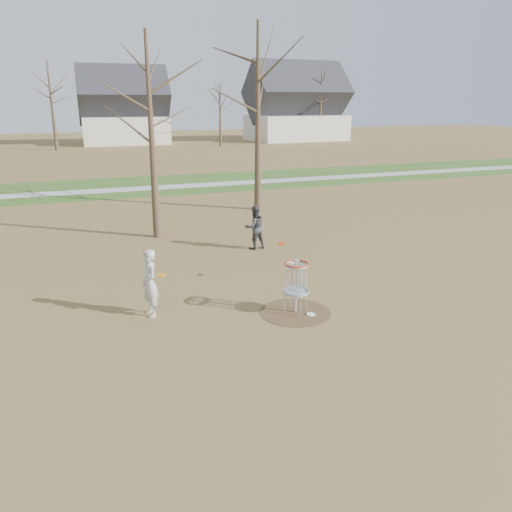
% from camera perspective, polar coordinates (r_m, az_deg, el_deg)
% --- Properties ---
extents(ground, '(160.00, 160.00, 0.00)m').
position_cam_1_polar(ground, '(12.66, 4.52, -6.43)').
color(ground, brown).
rests_on(ground, ground).
extents(green_band, '(160.00, 8.00, 0.01)m').
position_cam_1_polar(green_band, '(32.27, -11.43, 7.94)').
color(green_band, '#2D5119').
rests_on(green_band, ground).
extents(footpath, '(160.00, 1.50, 0.01)m').
position_cam_1_polar(footpath, '(31.29, -11.12, 7.69)').
color(footpath, '#9E9E99').
rests_on(footpath, green_band).
extents(dirt_circle, '(1.80, 1.80, 0.01)m').
position_cam_1_polar(dirt_circle, '(12.66, 4.52, -6.41)').
color(dirt_circle, '#47331E').
rests_on(dirt_circle, ground).
extents(player_standing, '(0.50, 0.67, 1.69)m').
position_cam_1_polar(player_standing, '(12.41, -12.06, -3.07)').
color(player_standing, '#B3B3B3').
rests_on(player_standing, ground).
extents(player_throwing, '(0.82, 0.67, 1.56)m').
position_cam_1_polar(player_throwing, '(17.75, -0.15, 3.30)').
color(player_throwing, '#38383D').
rests_on(player_throwing, ground).
extents(disc_grounded, '(0.22, 0.22, 0.02)m').
position_cam_1_polar(disc_grounded, '(12.53, 6.27, -6.63)').
color(disc_grounded, white).
rests_on(disc_grounded, dirt_circle).
extents(discs_in_play, '(3.85, 1.34, 0.17)m').
position_cam_1_polar(discs_in_play, '(13.18, -3.08, -0.14)').
color(discs_in_play, '#DD3E0B').
rests_on(discs_in_play, ground).
extents(disc_golf_basket, '(0.64, 0.64, 1.35)m').
position_cam_1_polar(disc_golf_basket, '(12.32, 4.62, -2.54)').
color(disc_golf_basket, '#9EA3AD').
rests_on(disc_golf_basket, ground).
extents(bare_trees, '(52.62, 44.98, 9.00)m').
position_cam_1_polar(bare_trees, '(46.75, -12.71, 17.27)').
color(bare_trees, '#382B1E').
rests_on(bare_trees, ground).
extents(houses_row, '(56.51, 10.01, 7.26)m').
position_cam_1_polar(houses_row, '(63.73, -12.50, 15.55)').
color(houses_row, silver).
rests_on(houses_row, ground).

